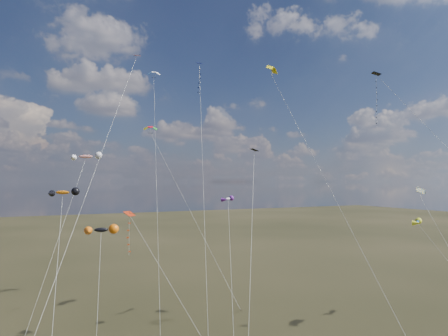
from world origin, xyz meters
name	(u,v)px	position (x,y,z in m)	size (l,w,h in m)	color
diamond_black_high	(388,109)	(19.22, 10.66, 26.39)	(14.96, 21.06, 31.24)	black
diamond_navy_tall	(200,92)	(1.18, 28.49, 30.37)	(8.38, 22.21, 35.35)	#070749
diamond_black_mid	(253,205)	(0.27, 11.70, 14.93)	(9.68, 14.97, 21.28)	black
diamond_red_low	(132,237)	(-10.50, 19.68, 11.18)	(7.09, 10.42, 14.06)	#A7270C
diamond_orange_center	(110,128)	(-13.36, 17.60, 22.98)	(14.40, 21.25, 33.18)	#D84113
parafoil_yellow	(272,68)	(8.53, 20.52, 32.79)	(2.93, 26.33, 33.60)	yellow
parafoil_blue_white	(154,74)	(-1.94, 41.66, 35.97)	(6.97, 24.42, 36.85)	blue
parafoil_striped	(421,189)	(21.08, 7.67, 16.53)	(4.46, 13.52, 17.21)	gold
parafoil_tricolor	(151,128)	(-4.12, 35.27, 25.62)	(10.44, 13.04, 26.34)	#DACA03
novelty_black_orange	(101,230)	(-13.85, 19.77, 12.16)	(3.40, 9.86, 12.74)	black
novelty_orange_black	(63,193)	(-18.06, 15.33, 16.27)	(3.26, 14.06, 16.80)	orange
novelty_white_purple	(228,200)	(2.39, 21.67, 15.03)	(6.35, 12.87, 15.51)	silver
novelty_redwhite_stripe	(86,157)	(-13.94, 33.02, 20.79)	(9.50, 11.54, 21.45)	red
novelty_blue_yellow	(418,222)	(24.48, 10.87, 12.11)	(6.10, 8.33, 12.61)	#0E51AF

